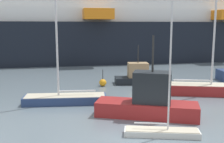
% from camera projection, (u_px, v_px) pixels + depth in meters
% --- Properties ---
extents(ground_plane, '(600.00, 600.00, 0.00)m').
position_uv_depth(ground_plane, '(139.00, 135.00, 14.87)').
color(ground_plane, slate).
extents(sailboat_0, '(6.30, 2.01, 8.73)m').
position_uv_depth(sailboat_0, '(65.00, 98.00, 20.95)').
color(sailboat_0, navy).
rests_on(sailboat_0, ground_plane).
extents(sailboat_2, '(4.12, 1.79, 7.05)m').
position_uv_depth(sailboat_2, '(162.00, 130.00, 14.79)').
color(sailboat_2, white).
rests_on(sailboat_2, ground_plane).
extents(sailboat_3, '(7.31, 3.63, 11.86)m').
position_uv_depth(sailboat_3, '(204.00, 87.00, 23.66)').
color(sailboat_3, maroon).
rests_on(sailboat_3, ground_plane).
extents(fishing_boat_0, '(6.80, 4.02, 5.26)m').
position_uv_depth(fishing_boat_0, '(149.00, 101.00, 17.81)').
color(fishing_boat_0, maroon).
rests_on(fishing_boat_0, ground_plane).
extents(fishing_boat_1, '(5.21, 2.07, 3.93)m').
position_uv_depth(fishing_boat_1, '(139.00, 76.00, 28.09)').
color(fishing_boat_1, black).
rests_on(fishing_boat_1, ground_plane).
extents(channel_buoy_0, '(0.71, 0.71, 1.64)m').
position_uv_depth(channel_buoy_0, '(103.00, 82.00, 26.92)').
color(channel_buoy_0, orange).
rests_on(channel_buoy_0, ground_plane).
extents(cruise_ship, '(117.38, 22.98, 18.55)m').
position_uv_depth(cruise_ship, '(147.00, 25.00, 49.46)').
color(cruise_ship, black).
rests_on(cruise_ship, ground_plane).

